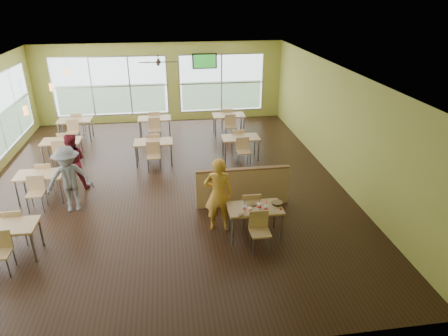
{
  "coord_description": "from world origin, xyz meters",
  "views": [
    {
      "loc": [
        0.22,
        -10.48,
        5.2
      ],
      "look_at": [
        1.55,
        -1.32,
        0.98
      ],
      "focal_mm": 32.0,
      "sensor_mm": 36.0,
      "label": 1
    }
  ],
  "objects": [
    {
      "name": "room",
      "position": [
        0.0,
        0.0,
        1.6
      ],
      "size": [
        12.0,
        12.04,
        3.2
      ],
      "color": "black",
      "rests_on": "ground"
    },
    {
      "name": "window_bays",
      "position": [
        -2.65,
        3.08,
        1.48
      ],
      "size": [
        9.24,
        10.24,
        2.38
      ],
      "color": "white",
      "rests_on": "room"
    },
    {
      "name": "main_table",
      "position": [
        2.0,
        -3.0,
        0.63
      ],
      "size": [
        1.22,
        1.52,
        0.87
      ],
      "color": "tan",
      "rests_on": "floor"
    },
    {
      "name": "half_wall_divider",
      "position": [
        2.0,
        -1.55,
        0.52
      ],
      "size": [
        2.4,
        0.14,
        1.04
      ],
      "color": "tan",
      "rests_on": "floor"
    },
    {
      "name": "dining_tables",
      "position": [
        -1.05,
        1.71,
        0.63
      ],
      "size": [
        6.92,
        8.72,
        0.87
      ],
      "color": "tan",
      "rests_on": "floor"
    },
    {
      "name": "pendant_lights",
      "position": [
        -3.2,
        0.68,
        2.45
      ],
      "size": [
        0.11,
        7.31,
        0.86
      ],
      "color": "#2D2119",
      "rests_on": "ceiling"
    },
    {
      "name": "ceiling_fan",
      "position": [
        -0.0,
        3.0,
        2.95
      ],
      "size": [
        1.25,
        1.25,
        0.29
      ],
      "color": "#2D2119",
      "rests_on": "ceiling"
    },
    {
      "name": "tv_backwall",
      "position": [
        1.8,
        5.9,
        2.45
      ],
      "size": [
        1.0,
        0.07,
        0.6
      ],
      "color": "black",
      "rests_on": "wall_back"
    },
    {
      "name": "man_plaid",
      "position": [
        1.25,
        -2.58,
        0.9
      ],
      "size": [
        0.73,
        0.55,
        1.8
      ],
      "primitive_type": "imported",
      "rotation": [
        0.0,
        0.0,
        2.95
      ],
      "color": "#CC6216",
      "rests_on": "floor"
    },
    {
      "name": "patron_maroon",
      "position": [
        -2.48,
        0.06,
        0.8
      ],
      "size": [
        0.86,
        0.71,
        1.61
      ],
      "primitive_type": "imported",
      "rotation": [
        0.0,
        0.0,
        3.29
      ],
      "color": "maroon",
      "rests_on": "floor"
    },
    {
      "name": "patron_grey",
      "position": [
        -2.29,
        -1.18,
        0.86
      ],
      "size": [
        1.2,
        0.82,
        1.72
      ],
      "primitive_type": "imported",
      "rotation": [
        0.0,
        0.0,
        0.17
      ],
      "color": "slate",
      "rests_on": "floor"
    },
    {
      "name": "cup_blue",
      "position": [
        1.74,
        -3.11,
        0.81
      ],
      "size": [
        0.09,
        0.09,
        0.31
      ],
      "color": "white",
      "rests_on": "main_table"
    },
    {
      "name": "cup_yellow",
      "position": [
        1.83,
        -3.23,
        0.82
      ],
      "size": [
        0.1,
        0.1,
        0.37
      ],
      "color": "white",
      "rests_on": "main_table"
    },
    {
      "name": "cup_red_near",
      "position": [
        2.07,
        -3.09,
        0.83
      ],
      "size": [
        0.11,
        0.11,
        0.38
      ],
      "color": "white",
      "rests_on": "main_table"
    },
    {
      "name": "cup_red_far",
      "position": [
        2.21,
        -3.18,
        0.82
      ],
      "size": [
        0.09,
        0.09,
        0.34
      ],
      "color": "white",
      "rests_on": "main_table"
    },
    {
      "name": "food_basket",
      "position": [
        2.51,
        -2.95,
        0.78
      ],
      "size": [
        0.26,
        0.26,
        0.06
      ],
      "color": "black",
      "rests_on": "main_table"
    },
    {
      "name": "ketchup_cup",
      "position": [
        2.54,
        -3.16,
        0.76
      ],
      "size": [
        0.06,
        0.06,
        0.02
      ],
      "primitive_type": "cylinder",
      "color": "#A42E11",
      "rests_on": "main_table"
    },
    {
      "name": "wrapper_left",
      "position": [
        1.63,
        -3.3,
        0.77
      ],
      "size": [
        0.15,
        0.14,
        0.04
      ],
      "primitive_type": "ellipsoid",
      "rotation": [
        0.0,
        0.0,
        -0.08
      ],
      "color": "olive",
      "rests_on": "main_table"
    },
    {
      "name": "wrapper_mid",
      "position": [
        1.95,
        -2.9,
        0.78
      ],
      "size": [
        0.25,
        0.23,
        0.05
      ],
      "primitive_type": "ellipsoid",
      "rotation": [
        0.0,
        0.0,
        0.19
      ],
      "color": "olive",
      "rests_on": "main_table"
    },
    {
      "name": "wrapper_right",
      "position": [
        2.18,
        -3.2,
        0.77
      ],
      "size": [
        0.16,
        0.15,
        0.04
      ],
      "primitive_type": "ellipsoid",
      "rotation": [
        0.0,
        0.0,
        0.12
      ],
      "color": "olive",
      "rests_on": "main_table"
    }
  ]
}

